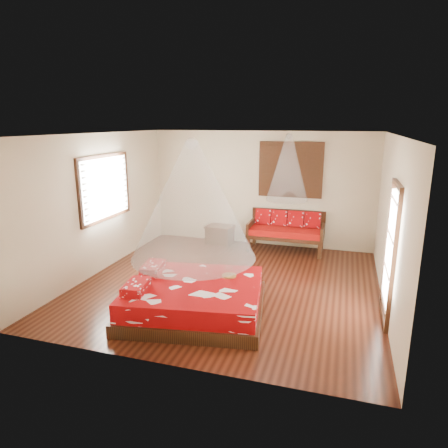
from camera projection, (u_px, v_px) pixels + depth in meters
The scene contains 10 objects.
room at pixel (229, 213), 7.29m from camera, with size 5.54×5.54×2.84m.
bed at pixel (193, 298), 6.43m from camera, with size 2.45×2.28×0.64m.
daybed at pixel (286, 229), 9.51m from camera, with size 1.77×0.79×0.94m.
storage_chest at pixel (220, 234), 10.12m from camera, with size 0.71×0.55×0.46m.
shutter_panel at pixel (291, 170), 9.47m from camera, with size 1.52×0.06×1.32m.
window_left at pixel (105, 188), 8.17m from camera, with size 0.10×1.74×1.34m.
glazed_door at pixel (390, 254), 6.05m from camera, with size 0.08×1.02×2.16m.
wine_tray at pixel (229, 274), 6.66m from camera, with size 0.24×0.24×0.20m.
mosquito_net_main at pixel (193, 201), 6.03m from camera, with size 1.94×1.94×1.80m, color silver.
mosquito_net_daybed at pixel (288, 168), 9.02m from camera, with size 0.96×0.96×1.50m, color silver.
Camera 1 is at (1.99, -6.83, 3.02)m, focal length 32.00 mm.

